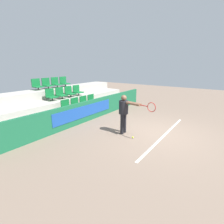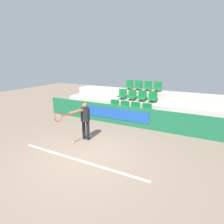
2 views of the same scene
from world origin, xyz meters
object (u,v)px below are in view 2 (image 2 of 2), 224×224
stadium_chair_2 (135,109)px  tennis_player (84,117)px  stadium_chair_0 (114,106)px  stadium_chair_10 (148,86)px  stadium_chair_4 (122,95)px  stadium_chair_8 (129,85)px  tennis_ball (73,143)px  stadium_chair_6 (142,97)px  stadium_chair_9 (138,86)px  stadium_chair_1 (124,107)px  stadium_chair_7 (152,98)px  stadium_chair_3 (146,110)px  stadium_chair_5 (132,96)px  stadium_chair_11 (157,87)px

stadium_chair_2 → tennis_player: size_ratio=0.38×
stadium_chair_0 → stadium_chair_10: size_ratio=1.00×
stadium_chair_4 → stadium_chair_8: stadium_chair_8 is taller
tennis_ball → stadium_chair_10: bearing=78.0°
stadium_chair_6 → stadium_chair_8: size_ratio=1.00×
stadium_chair_4 → stadium_chair_9: size_ratio=1.00×
stadium_chair_9 → stadium_chair_10: size_ratio=1.00×
stadium_chair_0 → stadium_chair_1: size_ratio=1.00×
tennis_ball → stadium_chair_7: bearing=68.5°
stadium_chair_3 → stadium_chair_6: size_ratio=1.00×
stadium_chair_10 → tennis_player: size_ratio=0.38×
stadium_chair_5 → stadium_chair_8: size_ratio=1.00×
stadium_chair_2 → stadium_chair_11: bearing=74.7°
stadium_chair_5 → stadium_chair_8: stadium_chair_8 is taller
stadium_chair_0 → tennis_ball: bearing=-90.3°
stadium_chair_2 → stadium_chair_10: size_ratio=1.00×
stadium_chair_3 → stadium_chair_11: 2.36m
tennis_ball → stadium_chair_2: bearing=70.9°
stadium_chair_9 → stadium_chair_8: bearing=180.0°
stadium_chair_1 → tennis_ball: 3.62m
stadium_chair_5 → stadium_chair_7: 1.20m
stadium_chair_3 → stadium_chair_5: stadium_chair_5 is taller
stadium_chair_6 → tennis_player: tennis_player is taller
stadium_chair_5 → tennis_player: bearing=-95.6°
stadium_chair_6 → tennis_ball: 4.89m
tennis_ball → tennis_player: bearing=66.3°
stadium_chair_6 → stadium_chair_7: size_ratio=1.00×
stadium_chair_5 → tennis_ball: bearing=-97.6°
stadium_chair_7 → stadium_chair_2: bearing=-118.6°
tennis_player → stadium_chair_2: bearing=82.1°
stadium_chair_3 → stadium_chair_5: (-1.20, 1.10, 0.43)m
stadium_chair_10 → stadium_chair_0: bearing=-118.6°
stadium_chair_2 → tennis_player: tennis_player is taller
stadium_chair_4 → stadium_chair_5: size_ratio=1.00×
stadium_chair_1 → stadium_chair_6: bearing=61.4°
stadium_chair_8 → stadium_chair_9: size_ratio=1.00×
stadium_chair_11 → stadium_chair_2: bearing=-105.3°
stadium_chair_11 → tennis_ball: (-1.82, -5.71, -1.52)m
stadium_chair_7 → stadium_chair_10: 1.33m
stadium_chair_3 → stadium_chair_1: bearing=180.0°
stadium_chair_3 → stadium_chair_8: (-1.80, 2.20, 0.86)m
stadium_chair_0 → stadium_chair_10: bearing=61.4°
stadium_chair_1 → stadium_chair_9: size_ratio=1.00×
stadium_chair_5 → stadium_chair_9: stadium_chair_9 is taller
stadium_chair_3 → stadium_chair_9: bearing=118.6°
stadium_chair_1 → stadium_chair_11: 2.65m
stadium_chair_0 → stadium_chair_6: 1.68m
stadium_chair_7 → stadium_chair_9: (-1.20, 1.10, 0.43)m
stadium_chair_4 → stadium_chair_6: same height
tennis_ball → stadium_chair_11: bearing=72.3°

